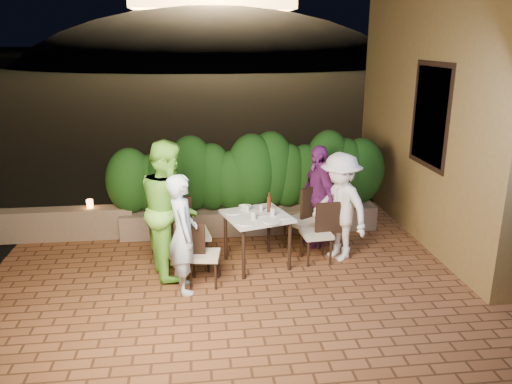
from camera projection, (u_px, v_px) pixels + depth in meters
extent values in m
plane|color=black|center=(254.00, 300.00, 6.19)|extent=(400.00, 400.00, 0.00)
cube|color=brown|center=(250.00, 285.00, 6.68)|extent=(7.00, 6.00, 0.15)
cube|color=olive|center=(469.00, 78.00, 7.76)|extent=(1.60, 5.00, 5.00)
cube|color=black|center=(432.00, 115.00, 7.34)|extent=(0.08, 1.00, 1.40)
cube|color=black|center=(432.00, 115.00, 7.34)|extent=(0.06, 1.15, 1.55)
cube|color=brown|center=(250.00, 219.00, 8.33)|extent=(4.20, 0.55, 0.40)
cube|color=brown|center=(64.00, 224.00, 7.96)|extent=(2.20, 0.30, 0.50)
ellipsoid|color=black|center=(215.00, 96.00, 64.50)|extent=(52.00, 40.00, 22.00)
cylinder|color=white|center=(245.00, 223.00, 6.57)|extent=(0.22, 0.22, 0.01)
cylinder|color=white|center=(233.00, 212.00, 6.99)|extent=(0.23, 0.23, 0.01)
cylinder|color=white|center=(282.00, 217.00, 6.79)|extent=(0.20, 0.20, 0.01)
cylinder|color=white|center=(266.00, 207.00, 7.18)|extent=(0.20, 0.20, 0.01)
cylinder|color=white|center=(259.00, 214.00, 6.90)|extent=(0.23, 0.23, 0.01)
cylinder|color=white|center=(272.00, 221.00, 6.63)|extent=(0.24, 0.24, 0.01)
cylinder|color=silver|center=(253.00, 216.00, 6.70)|extent=(0.07, 0.07, 0.12)
cylinder|color=silver|center=(247.00, 208.00, 7.02)|extent=(0.06, 0.06, 0.10)
cylinder|color=silver|center=(273.00, 212.00, 6.84)|extent=(0.07, 0.07, 0.11)
cylinder|color=silver|center=(261.00, 208.00, 7.03)|extent=(0.06, 0.06, 0.10)
imported|color=white|center=(245.00, 207.00, 7.13)|extent=(0.18, 0.18, 0.04)
imported|color=silver|center=(183.00, 234.00, 6.18)|extent=(0.45, 0.61, 1.53)
imported|color=#81DE45|center=(169.00, 208.00, 6.63)|extent=(0.91, 1.05, 1.85)
imported|color=white|center=(340.00, 207.00, 7.11)|extent=(1.00, 1.17, 1.57)
imported|color=#7C2A7E|center=(318.00, 196.00, 7.61)|extent=(0.55, 0.98, 1.58)
cylinder|color=orange|center=(90.00, 204.00, 7.92)|extent=(0.10, 0.10, 0.14)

